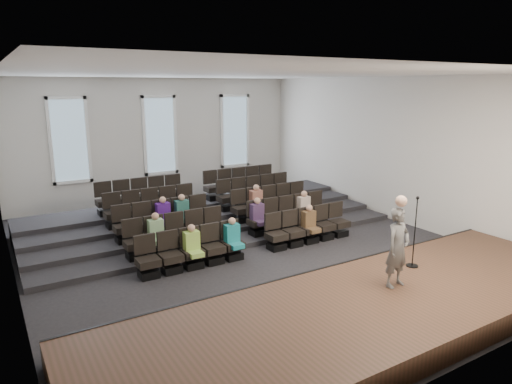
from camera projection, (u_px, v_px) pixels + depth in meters
ground at (245, 248)px, 13.52m from camera, size 14.00×14.00×0.00m
ceiling at (244, 74)px, 12.37m from camera, size 12.00×14.00×0.02m
wall_back at (160, 140)px, 18.79m from camera, size 12.00×0.04×5.00m
wall_front at (468, 230)px, 7.11m from camera, size 12.00×0.04×5.00m
wall_left at (4, 189)px, 9.90m from camera, size 0.04×14.00×5.00m
wall_right at (393, 150)px, 15.99m from camera, size 0.04×14.00×5.00m
stage at (371, 311)px, 9.22m from camera, size 11.80×3.60×0.50m
stage_lip at (316, 280)px, 10.69m from camera, size 11.80×0.06×0.52m
risers at (200, 216)px, 16.11m from camera, size 11.80×4.80×0.60m
seating_rows at (221, 214)px, 14.64m from camera, size 6.80×4.70×1.67m
windows at (160, 135)px, 18.68m from camera, size 8.44×0.10×3.24m
audience at (231, 218)px, 13.60m from camera, size 5.45×2.64×1.10m
speaker at (398, 248)px, 9.61m from camera, size 0.66×0.47×1.72m
mic_stand at (414, 246)px, 10.74m from camera, size 0.29×0.29×1.71m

